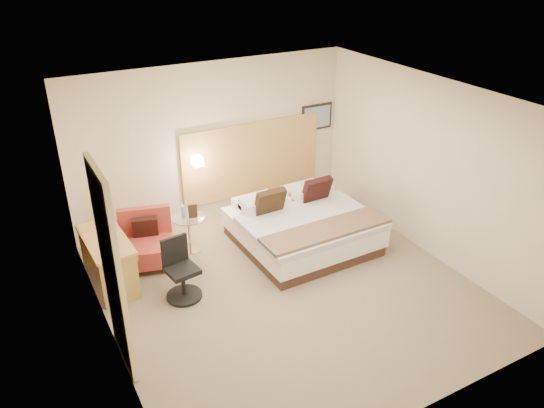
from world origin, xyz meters
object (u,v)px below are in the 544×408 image
bed (302,227)px  lounge_chair (147,244)px  desk (108,248)px  side_table (189,232)px  desk_chair (181,274)px

bed → lounge_chair: (-2.31, 0.65, 0.01)m
bed → desk: (-2.91, 0.39, 0.26)m
side_table → desk: 1.35m
bed → lounge_chair: bearing=164.2°
lounge_chair → side_table: lounge_chair is taller
side_table → desk_chair: (-0.53, -1.08, 0.04)m
desk_chair → lounge_chair: bearing=98.6°
side_table → bed: bearing=-23.2°
lounge_chair → desk_chair: 1.05m
bed → lounge_chair: size_ratio=2.19×
bed → side_table: bearing=156.8°
lounge_chair → side_table: size_ratio=1.57×
bed → side_table: bed is taller
desk → desk_chair: desk_chair is taller
side_table → desk_chair: desk_chair is taller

